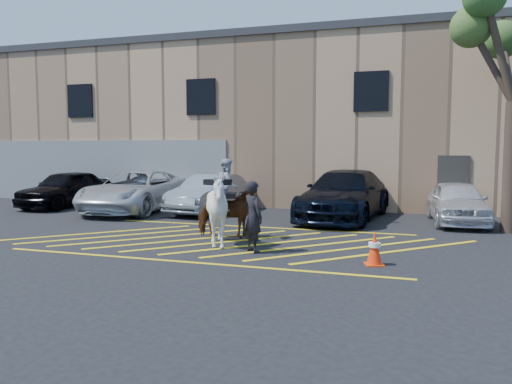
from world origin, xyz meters
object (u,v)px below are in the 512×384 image
(car_white_suv, at_px, (457,202))
(mounted_bay, at_px, (228,206))
(handler, at_px, (253,217))
(saddled_white, at_px, (218,210))
(car_blue_suv, at_px, (345,195))
(car_silver_sedan, at_px, (210,193))
(traffic_cone, at_px, (374,248))
(car_black_suv, at_px, (66,189))
(car_white_pickup, at_px, (136,191))

(car_white_suv, height_order, mounted_bay, mounted_bay)
(handler, xyz_separation_m, saddled_white, (-1.05, 0.36, 0.07))
(car_white_suv, bearing_deg, car_blue_suv, 176.67)
(car_silver_sedan, height_order, car_blue_suv, car_blue_suv)
(car_silver_sedan, xyz_separation_m, traffic_cone, (6.70, -6.87, -0.36))
(car_black_suv, height_order, car_silver_sedan, car_black_suv)
(saddled_white, bearing_deg, car_white_suv, 44.51)
(car_blue_suv, bearing_deg, handler, -95.21)
(mounted_bay, distance_m, saddled_white, 1.18)
(car_black_suv, bearing_deg, car_blue_suv, 2.76)
(car_white_suv, distance_m, traffic_cone, 7.12)
(saddled_white, xyz_separation_m, traffic_cone, (3.92, -0.83, -0.56))
(car_black_suv, relative_size, car_blue_suv, 0.77)
(car_blue_suv, height_order, traffic_cone, car_blue_suv)
(mounted_bay, bearing_deg, car_black_suv, 152.51)
(car_blue_suv, bearing_deg, traffic_cone, -70.34)
(handler, bearing_deg, traffic_cone, -149.84)
(car_white_pickup, bearing_deg, car_white_suv, -0.33)
(car_blue_suv, xyz_separation_m, traffic_cone, (1.54, -6.73, -0.48))
(car_silver_sedan, relative_size, handler, 2.57)
(car_blue_suv, distance_m, saddled_white, 6.36)
(saddled_white, bearing_deg, car_black_suv, 147.53)
(car_black_suv, height_order, saddled_white, saddled_white)
(car_black_suv, relative_size, car_white_pickup, 0.79)
(car_white_pickup, height_order, mounted_bay, mounted_bay)
(mounted_bay, height_order, traffic_cone, mounted_bay)
(car_blue_suv, bearing_deg, car_black_suv, -173.10)
(traffic_cone, bearing_deg, handler, 170.69)
(car_black_suv, distance_m, car_white_pickup, 3.64)
(car_white_suv, bearing_deg, mounted_bay, -146.64)
(car_black_suv, relative_size, traffic_cone, 6.15)
(car_white_pickup, height_order, traffic_cone, car_white_pickup)
(car_black_suv, height_order, traffic_cone, car_black_suv)
(car_silver_sedan, distance_m, saddled_white, 6.66)
(car_blue_suv, bearing_deg, saddled_white, -105.18)
(traffic_cone, bearing_deg, mounted_bay, 154.02)
(traffic_cone, bearing_deg, car_black_suv, 152.98)
(saddled_white, distance_m, traffic_cone, 4.05)
(saddled_white, bearing_deg, mounted_bay, 99.01)
(car_silver_sedan, distance_m, handler, 7.46)
(car_white_suv, distance_m, mounted_bay, 7.86)
(saddled_white, bearing_deg, traffic_cone, -11.98)
(car_white_pickup, bearing_deg, car_silver_sedan, 8.95)
(car_silver_sedan, height_order, handler, handler)
(car_white_suv, distance_m, handler, 8.06)
(car_black_suv, relative_size, handler, 2.62)
(car_white_pickup, distance_m, traffic_cone, 11.44)
(mounted_bay, bearing_deg, car_white_suv, 37.47)
(car_white_pickup, height_order, handler, handler)
(handler, bearing_deg, car_white_pickup, -1.58)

